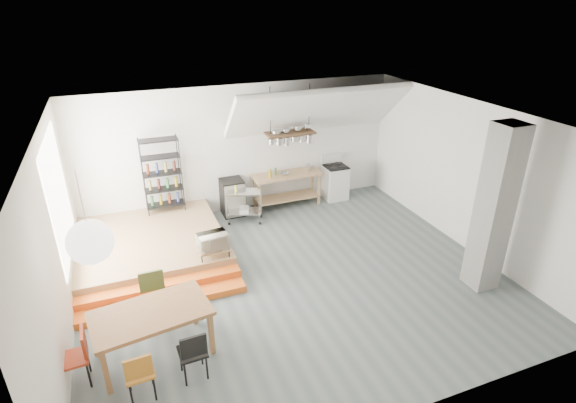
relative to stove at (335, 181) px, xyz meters
name	(u,v)px	position (x,y,z in m)	size (l,w,h in m)	color
floor	(293,277)	(-2.50, -3.16, -0.48)	(8.00, 8.00, 0.00)	#525E5F
wall_back	(241,149)	(-2.50, 0.34, 1.12)	(8.00, 0.04, 3.20)	silver
wall_left	(54,245)	(-6.50, -3.16, 1.12)	(0.04, 7.00, 3.20)	silver
wall_right	(467,176)	(1.50, -3.16, 1.12)	(0.04, 7.00, 3.20)	silver
ceiling	(294,120)	(-2.50, -3.16, 2.72)	(8.00, 7.00, 0.02)	white
slope_ceiling	(318,111)	(-0.70, -0.26, 2.07)	(4.40, 1.80, 0.15)	white
window_pane	(59,196)	(-6.48, -1.66, 1.32)	(0.02, 2.50, 2.20)	white
platform	(152,244)	(-5.00, -1.16, -0.28)	(3.00, 3.00, 0.40)	#A78453
step_lower	(164,302)	(-5.00, -3.11, -0.41)	(3.00, 0.35, 0.13)	orange
step_upper	(161,288)	(-5.00, -2.76, -0.35)	(3.00, 0.35, 0.27)	orange
concrete_column	(494,210)	(0.80, -4.66, 1.12)	(0.50, 0.50, 3.20)	gray
kitchen_counter	(287,184)	(-1.40, -0.01, 0.15)	(1.80, 0.60, 0.91)	#A78453
stove	(335,181)	(0.00, 0.00, 0.00)	(0.60, 0.60, 1.18)	white
pot_rack	(291,136)	(-1.37, -0.23, 1.50)	(1.20, 0.50, 1.43)	#3F2A19
wire_shelving	(162,174)	(-4.50, 0.04, 0.85)	(0.88, 0.38, 1.80)	black
microwave_shelf	(213,249)	(-3.90, -2.41, 0.07)	(0.60, 0.40, 0.16)	#A78453
paper_lantern	(90,242)	(-5.87, -4.40, 1.72)	(0.60, 0.60, 0.60)	white
dining_table	(151,317)	(-5.27, -4.31, 0.25)	(1.85, 1.22, 0.82)	brown
chair_mustard	(139,372)	(-5.54, -5.13, 0.02)	(0.40, 0.40, 0.84)	#B9711F
chair_black	(193,351)	(-4.79, -5.02, 0.03)	(0.41, 0.41, 0.86)	black
chair_olive	(154,294)	(-5.17, -3.51, 0.08)	(0.44, 0.44, 0.94)	#59622E
chair_red	(78,353)	(-6.32, -4.48, 0.05)	(0.42, 0.42, 0.88)	#AE3418
rolling_cart	(244,202)	(-2.70, -0.46, 0.04)	(0.91, 0.69, 0.81)	silver
mini_fridge	(232,197)	(-2.86, 0.04, -0.01)	(0.55, 0.55, 0.93)	black
microwave	(213,241)	(-3.90, -2.41, 0.24)	(0.57, 0.39, 0.32)	beige
bowl	(285,174)	(-1.48, -0.06, 0.46)	(0.24, 0.24, 0.06)	silver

